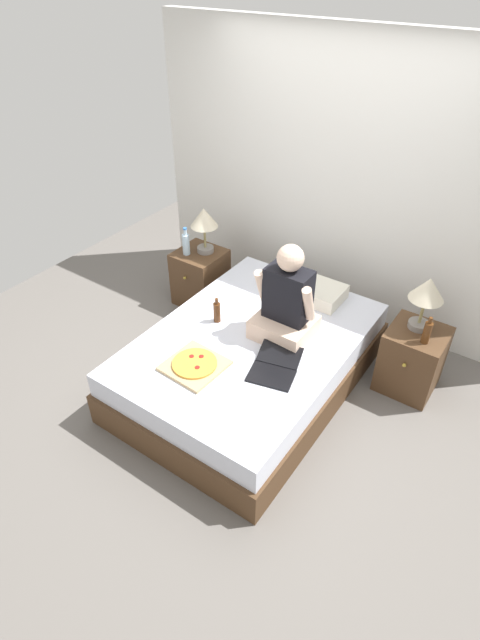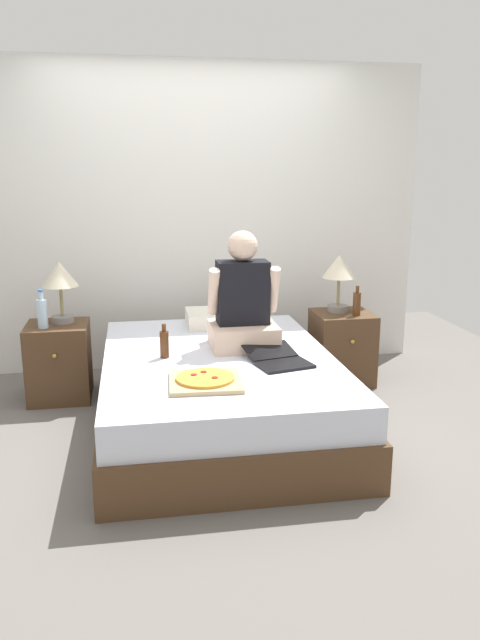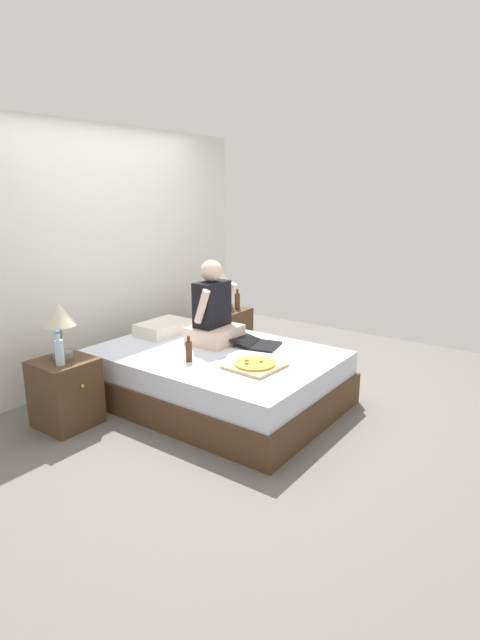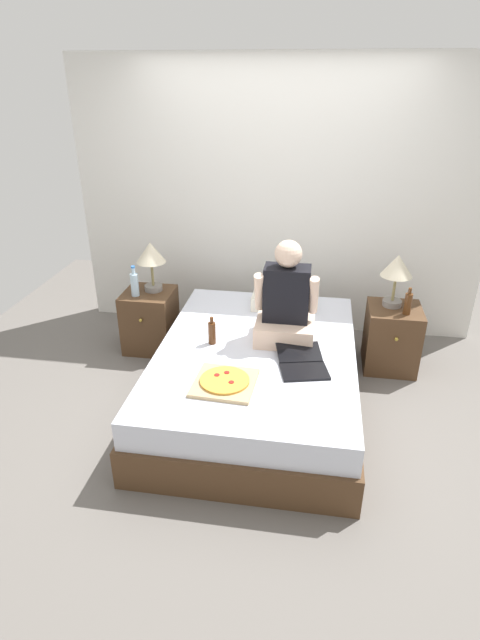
# 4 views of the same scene
# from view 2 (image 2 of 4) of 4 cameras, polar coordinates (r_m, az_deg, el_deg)

# --- Properties ---
(ground_plane) EXTENTS (5.80, 5.80, 0.00)m
(ground_plane) POSITION_cam_2_polar(r_m,az_deg,el_deg) (4.19, -1.93, -9.62)
(ground_plane) COLOR #66605B
(wall_back) EXTENTS (3.80, 0.12, 2.50)m
(wall_back) POSITION_cam_2_polar(r_m,az_deg,el_deg) (5.27, -4.20, 9.24)
(wall_back) COLOR silver
(wall_back) RESTS_ON ground
(bed) EXTENTS (1.50, 2.12, 0.48)m
(bed) POSITION_cam_2_polar(r_m,az_deg,el_deg) (4.10, -1.95, -6.56)
(bed) COLOR #4C331E
(bed) RESTS_ON ground
(nightstand_left) EXTENTS (0.44, 0.47, 0.56)m
(nightstand_left) POSITION_cam_2_polar(r_m,az_deg,el_deg) (4.77, -16.20, -3.66)
(nightstand_left) COLOR #4C331E
(nightstand_left) RESTS_ON ground
(lamp_on_left_nightstand) EXTENTS (0.26, 0.26, 0.45)m
(lamp_on_left_nightstand) POSITION_cam_2_polar(r_m,az_deg,el_deg) (4.67, -16.14, 3.67)
(lamp_on_left_nightstand) COLOR gray
(lamp_on_left_nightstand) RESTS_ON nightstand_left
(water_bottle) EXTENTS (0.07, 0.07, 0.28)m
(water_bottle) POSITION_cam_2_polar(r_m,az_deg,el_deg) (4.59, -17.63, 0.65)
(water_bottle) COLOR silver
(water_bottle) RESTS_ON nightstand_left
(nightstand_right) EXTENTS (0.44, 0.47, 0.56)m
(nightstand_right) POSITION_cam_2_polar(r_m,az_deg,el_deg) (5.00, 9.29, -2.48)
(nightstand_right) COLOR #4C331E
(nightstand_right) RESTS_ON ground
(lamp_on_right_nightstand) EXTENTS (0.26, 0.26, 0.45)m
(lamp_on_right_nightstand) POSITION_cam_2_polar(r_m,az_deg,el_deg) (4.90, 9.04, 4.50)
(lamp_on_right_nightstand) COLOR gray
(lamp_on_right_nightstand) RESTS_ON nightstand_right
(beer_bottle) EXTENTS (0.06, 0.06, 0.23)m
(beer_bottle) POSITION_cam_2_polar(r_m,az_deg,el_deg) (4.84, 10.63, 1.53)
(beer_bottle) COLOR #512D14
(beer_bottle) RESTS_ON nightstand_right
(pillow) EXTENTS (0.52, 0.34, 0.12)m
(pillow) POSITION_cam_2_polar(r_m,az_deg,el_deg) (4.77, -1.76, 0.21)
(pillow) COLOR silver
(pillow) RESTS_ON bed
(person_seated) EXTENTS (0.47, 0.40, 0.78)m
(person_seated) POSITION_cam_2_polar(r_m,az_deg,el_deg) (4.16, 0.27, 1.39)
(person_seated) COLOR beige
(person_seated) RESTS_ON bed
(laptop) EXTENTS (0.41, 0.48, 0.07)m
(laptop) POSITION_cam_2_polar(r_m,az_deg,el_deg) (3.87, 3.63, -3.68)
(laptop) COLOR black
(laptop) RESTS_ON bed
(pizza_box) EXTENTS (0.42, 0.42, 0.05)m
(pizza_box) POSITION_cam_2_polar(r_m,az_deg,el_deg) (3.51, -3.20, -5.54)
(pizza_box) COLOR tan
(pizza_box) RESTS_ON bed
(beer_bottle_on_bed) EXTENTS (0.06, 0.06, 0.22)m
(beer_bottle_on_bed) POSITION_cam_2_polar(r_m,az_deg,el_deg) (3.99, -6.94, -2.16)
(beer_bottle_on_bed) COLOR #4C2811
(beer_bottle_on_bed) RESTS_ON bed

